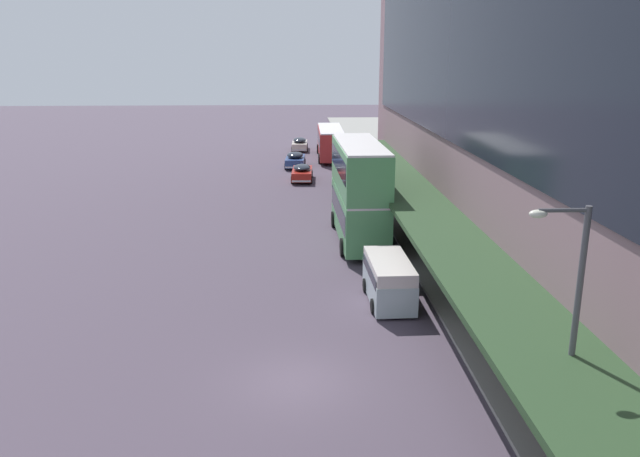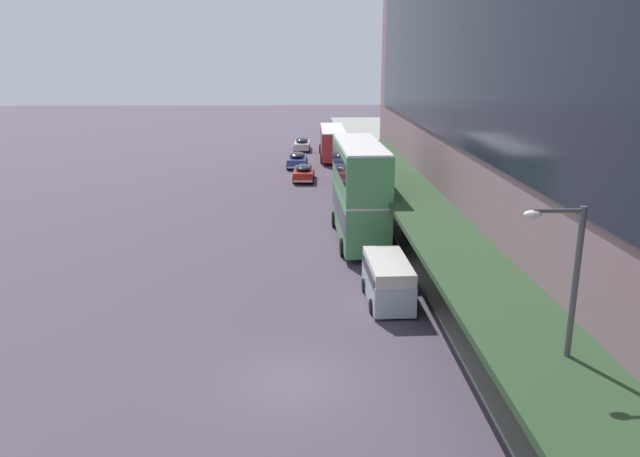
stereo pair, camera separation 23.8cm
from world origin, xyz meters
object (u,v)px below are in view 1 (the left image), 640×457
at_px(transit_bus_kerbside_rear, 359,189).
at_px(sedan_oncoming_front, 300,144).
at_px(street_lamp, 569,322).
at_px(vw_van, 388,277).
at_px(pedestrian_at_kerb, 449,255).
at_px(sedan_far_back, 295,160).
at_px(transit_bus_kerbside_front, 330,141).
at_px(sedan_lead_mid, 302,172).

xyz_separation_m(transit_bus_kerbside_rear, sedan_oncoming_front, (-3.02, 36.35, -2.39)).
xyz_separation_m(transit_bus_kerbside_rear, street_lamp, (2.95, -21.34, 1.12)).
relative_size(transit_bus_kerbside_rear, sedan_oncoming_front, 1.99).
distance_m(sedan_oncoming_front, vw_van, 45.85).
relative_size(pedestrian_at_kerb, street_lamp, 0.26).
bearing_deg(sedan_far_back, sedan_oncoming_front, 87.07).
relative_size(transit_bus_kerbside_front, sedan_lead_mid, 2.28).
bearing_deg(sedan_lead_mid, transit_bus_kerbside_front, 75.07).
height_order(sedan_far_back, street_lamp, street_lamp).
distance_m(pedestrian_at_kerb, street_lamp, 15.11).
bearing_deg(vw_van, pedestrian_at_kerb, 39.49).
xyz_separation_m(sedan_far_back, pedestrian_at_kerb, (7.37, -31.68, 0.43)).
xyz_separation_m(sedan_oncoming_front, sedan_lead_mid, (-0.02, -17.93, -0.01)).
bearing_deg(street_lamp, sedan_far_back, 98.02).
height_order(transit_bus_kerbside_rear, sedan_oncoming_front, transit_bus_kerbside_rear).
relative_size(sedan_oncoming_front, pedestrian_at_kerb, 2.53).
bearing_deg(transit_bus_kerbside_rear, sedan_oncoming_front, 94.76).
distance_m(sedan_far_back, pedestrian_at_kerb, 32.53).
relative_size(transit_bus_kerbside_front, sedan_oncoming_front, 2.23).
xyz_separation_m(transit_bus_kerbside_rear, vw_van, (0.36, -9.37, -2.03)).
bearing_deg(transit_bus_kerbside_rear, sedan_lead_mid, 99.37).
height_order(vw_van, pedestrian_at_kerb, pedestrian_at_kerb).
bearing_deg(vw_van, street_lamp, -77.78).
relative_size(sedan_far_back, sedan_lead_mid, 0.99).
height_order(sedan_oncoming_front, sedan_lead_mid, sedan_oncoming_front).
distance_m(sedan_lead_mid, street_lamp, 40.36).
bearing_deg(transit_bus_kerbside_front, transit_bus_kerbside_rear, -90.31).
distance_m(vw_van, pedestrian_at_kerb, 4.42).
distance_m(transit_bus_kerbside_rear, sedan_oncoming_front, 36.56).
bearing_deg(sedan_oncoming_front, transit_bus_kerbside_rear, -85.24).
height_order(transit_bus_kerbside_rear, pedestrian_at_kerb, transit_bus_kerbside_rear).
distance_m(transit_bus_kerbside_front, vw_van, 39.82).
xyz_separation_m(transit_bus_kerbside_front, vw_van, (0.20, -39.81, -0.75)).
bearing_deg(sedan_oncoming_front, pedestrian_at_kerb, -81.00).
bearing_deg(transit_bus_kerbside_rear, sedan_far_back, 98.15).
bearing_deg(pedestrian_at_kerb, transit_bus_kerbside_rear, 119.88).
distance_m(sedan_lead_mid, pedestrian_at_kerb, 25.90).
bearing_deg(street_lamp, transit_bus_kerbside_rear, 97.87).
height_order(pedestrian_at_kerb, street_lamp, street_lamp).
height_order(transit_bus_kerbside_rear, sedan_far_back, transit_bus_kerbside_rear).
relative_size(transit_bus_kerbside_front, sedan_far_back, 2.29).
distance_m(sedan_oncoming_front, sedan_far_back, 11.24).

